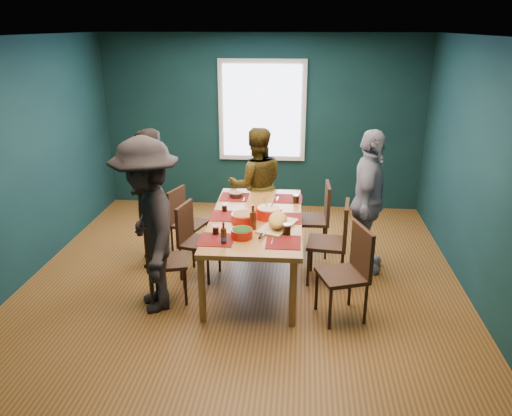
{
  "coord_description": "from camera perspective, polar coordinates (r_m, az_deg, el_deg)",
  "views": [
    {
      "loc": [
        0.63,
        -5.25,
        2.81
      ],
      "look_at": [
        0.15,
        -0.08,
        0.89
      ],
      "focal_mm": 35.0,
      "sensor_mm": 36.0,
      "label": 1
    }
  ],
  "objects": [
    {
      "name": "person_back",
      "position": [
        6.66,
        0.05,
        2.58
      ],
      "size": [
        0.87,
        0.74,
        1.57
      ],
      "primitive_type": "imported",
      "rotation": [
        0.0,
        0.0,
        3.35
      ],
      "color": "black",
      "rests_on": "floor"
    },
    {
      "name": "cutting_board",
      "position": [
        5.3,
        2.49,
        -1.52
      ],
      "size": [
        0.45,
        0.69,
        0.15
      ],
      "rotation": [
        0.0,
        0.0,
        -0.38
      ],
      "color": "tan",
      "rests_on": "dining_table"
    },
    {
      "name": "bowl_dumpling",
      "position": [
        5.56,
        1.45,
        -0.46
      ],
      "size": [
        0.29,
        0.29,
        0.27
      ],
      "color": "red",
      "rests_on": "dining_table"
    },
    {
      "name": "beer_bottle_b",
      "position": [
        5.24,
        -0.35,
        -1.35
      ],
      "size": [
        0.07,
        0.07,
        0.27
      ],
      "color": "#431A0C",
      "rests_on": "dining_table"
    },
    {
      "name": "chair_left_mid",
      "position": [
        5.83,
        -7.24,
        -3.06
      ],
      "size": [
        0.48,
        0.48,
        0.88
      ],
      "rotation": [
        0.0,
        0.0,
        -0.23
      ],
      "color": "#301E10",
      "rests_on": "floor"
    },
    {
      "name": "cola_glass_b",
      "position": [
        5.12,
        3.55,
        -2.39
      ],
      "size": [
        0.09,
        0.09,
        0.12
      ],
      "color": "black",
      "rests_on": "dining_table"
    },
    {
      "name": "chair_right_near",
      "position": [
        5.05,
        10.81,
        -6.54
      ],
      "size": [
        0.55,
        0.55,
        0.96
      ],
      "rotation": [
        0.0,
        0.0,
        0.34
      ],
      "color": "#301E10",
      "rests_on": "floor"
    },
    {
      "name": "cola_glass_c",
      "position": [
        6.04,
        4.6,
        1.11
      ],
      "size": [
        0.08,
        0.08,
        0.11
      ],
      "color": "black",
      "rests_on": "dining_table"
    },
    {
      "name": "napkin_a",
      "position": [
        5.59,
        4.11,
        -1.09
      ],
      "size": [
        0.17,
        0.17,
        0.0
      ],
      "primitive_type": "cube",
      "rotation": [
        0.0,
        0.0,
        -0.13
      ],
      "color": "#FF6E6B",
      "rests_on": "dining_table"
    },
    {
      "name": "chair_left_far",
      "position": [
        6.43,
        -8.29,
        -0.98
      ],
      "size": [
        0.49,
        0.49,
        0.86
      ],
      "rotation": [
        0.0,
        0.0,
        -0.31
      ],
      "color": "#301E10",
      "rests_on": "floor"
    },
    {
      "name": "napkin_c",
      "position": [
        4.98,
        3.13,
        -3.86
      ],
      "size": [
        0.16,
        0.16,
        0.0
      ],
      "primitive_type": "cube",
      "rotation": [
        0.0,
        0.0,
        0.1
      ],
      "color": "#FF6E6B",
      "rests_on": "dining_table"
    },
    {
      "name": "bowl_herbs",
      "position": [
        5.05,
        -1.64,
        -2.87
      ],
      "size": [
        0.22,
        0.22,
        0.1
      ],
      "color": "red",
      "rests_on": "dining_table"
    },
    {
      "name": "cola_glass_a",
      "position": [
        5.14,
        -4.62,
        -2.49
      ],
      "size": [
        0.07,
        0.07,
        0.09
      ],
      "color": "black",
      "rests_on": "dining_table"
    },
    {
      "name": "chair_right_mid",
      "position": [
        5.7,
        9.08,
        -3.22
      ],
      "size": [
        0.48,
        0.48,
        0.96
      ],
      "rotation": [
        0.0,
        0.0,
        -0.11
      ],
      "color": "#301E10",
      "rests_on": "floor"
    },
    {
      "name": "person_far_left",
      "position": [
        6.12,
        -12.19,
        1.06
      ],
      "size": [
        0.59,
        0.72,
        1.68
      ],
      "primitive_type": "imported",
      "rotation": [
        0.0,
        0.0,
        5.07
      ],
      "color": "black",
      "rests_on": "floor"
    },
    {
      "name": "small_bowl",
      "position": [
        6.23,
        -2.31,
        1.55
      ],
      "size": [
        0.16,
        0.16,
        0.07
      ],
      "color": "black",
      "rests_on": "dining_table"
    },
    {
      "name": "person_right",
      "position": [
        5.96,
        12.69,
        0.64
      ],
      "size": [
        0.6,
        1.06,
        1.71
      ],
      "primitive_type": "imported",
      "rotation": [
        0.0,
        0.0,
        1.39
      ],
      "color": "silver",
      "rests_on": "floor"
    },
    {
      "name": "beer_bottle_a",
      "position": [
        4.91,
        -3.72,
        -3.22
      ],
      "size": [
        0.06,
        0.06,
        0.22
      ],
      "color": "#431A0C",
      "rests_on": "dining_table"
    },
    {
      "name": "cola_glass_d",
      "position": [
        5.76,
        -3.62,
        0.04
      ],
      "size": [
        0.06,
        0.06,
        0.09
      ],
      "color": "black",
      "rests_on": "dining_table"
    },
    {
      "name": "chair_left_near",
      "position": [
        5.36,
        -11.15,
        -5.24
      ],
      "size": [
        0.51,
        0.51,
        0.92
      ],
      "rotation": [
        0.0,
        0.0,
        0.28
      ],
      "color": "#301E10",
      "rests_on": "floor"
    },
    {
      "name": "dining_table",
      "position": [
        5.62,
        0.01,
        -1.76
      ],
      "size": [
        1.06,
        2.06,
        0.77
      ],
      "rotation": [
        0.0,
        0.0,
        0.02
      ],
      "color": "#A06730",
      "rests_on": "floor"
    },
    {
      "name": "person_near_left",
      "position": [
        5.11,
        -12.2,
        -2.06
      ],
      "size": [
        1.1,
        1.35,
        1.82
      ],
      "primitive_type": "imported",
      "rotation": [
        0.0,
        0.0,
        5.14
      ],
      "color": "black",
      "rests_on": "floor"
    },
    {
      "name": "room",
      "position": [
        5.74,
        -1.14,
        5.76
      ],
      "size": [
        5.01,
        5.01,
        2.71
      ],
      "color": "olive",
      "rests_on": "ground"
    },
    {
      "name": "bowl_salad",
      "position": [
        5.41,
        -1.39,
        -1.13
      ],
      "size": [
        0.27,
        0.27,
        0.11
      ],
      "color": "red",
      "rests_on": "dining_table"
    },
    {
      "name": "napkin_b",
      "position": [
        5.33,
        -4.3,
        -2.2
      ],
      "size": [
        0.17,
        0.17,
        0.0
      ],
      "primitive_type": "cube",
      "rotation": [
        0.0,
        0.0,
        0.12
      ],
      "color": "#FF6E6B",
      "rests_on": "dining_table"
    },
    {
      "name": "chair_right_far",
      "position": [
        6.38,
        7.18,
        -0.62
      ],
      "size": [
        0.44,
        0.44,
        0.94
      ],
      "rotation": [
        0.0,
        0.0,
        0.03
      ],
      "color": "#301E10",
      "rests_on": "floor"
    }
  ]
}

